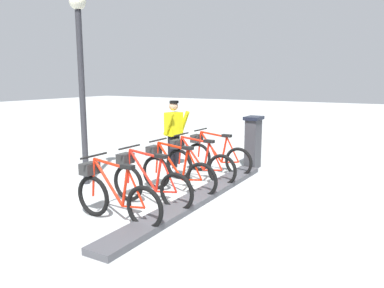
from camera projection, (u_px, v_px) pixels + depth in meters
ground_plane at (197, 201)px, 6.75m from camera, size 60.00×60.00×0.00m
dock_rail_base at (197, 198)px, 6.74m from camera, size 0.44×5.12×0.10m
payment_kiosk at (253, 141)px, 9.12m from camera, size 0.36×0.52×1.28m
bike_docked_0 at (215, 155)px, 8.66m from camera, size 1.72×0.54×1.02m
bike_docked_1 at (197, 162)px, 7.92m from camera, size 1.72×0.54×1.02m
bike_docked_2 at (175, 171)px, 7.18m from camera, size 1.72×0.54×1.02m
bike_docked_3 at (148, 182)px, 6.45m from camera, size 1.72×0.54×1.02m
bike_docked_4 at (114, 195)px, 5.71m from camera, size 1.72×0.54×1.02m
worker_near_rack at (174, 132)px, 9.06m from camera, size 0.55×0.68×1.66m
lamp_post at (81, 62)px, 7.42m from camera, size 0.32×0.32×3.82m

